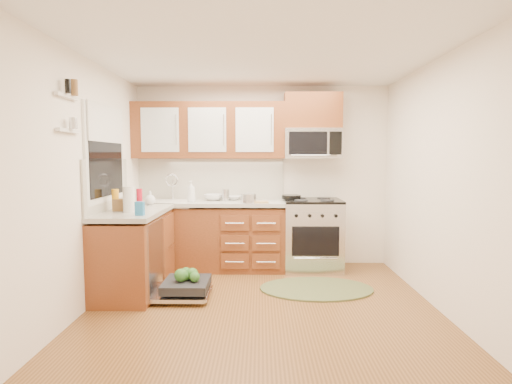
{
  "coord_description": "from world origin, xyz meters",
  "views": [
    {
      "loc": [
        -0.02,
        -3.9,
        1.52
      ],
      "look_at": [
        -0.07,
        0.85,
        1.1
      ],
      "focal_mm": 28.0,
      "sensor_mm": 36.0,
      "label": 1
    }
  ],
  "objects_px": {
    "sink": "(169,210)",
    "rug": "(316,289)",
    "dishwasher": "(183,288)",
    "cutting_board": "(258,202)",
    "paper_towel_roll": "(129,199)",
    "stock_pot": "(248,198)",
    "skillet": "(291,197)",
    "range": "(312,234)",
    "upper_cabinets": "(209,131)",
    "microwave": "(312,144)",
    "bowl_a": "(233,198)",
    "cup": "(250,196)",
    "bowl_b": "(214,197)"
  },
  "relations": [
    {
      "from": "sink",
      "to": "rug",
      "type": "height_order",
      "value": "sink"
    },
    {
      "from": "cutting_board",
      "to": "bowl_b",
      "type": "distance_m",
      "value": 0.68
    },
    {
      "from": "dishwasher",
      "to": "cutting_board",
      "type": "distance_m",
      "value": 1.5
    },
    {
      "from": "bowl_a",
      "to": "cutting_board",
      "type": "bearing_deg",
      "value": -44.66
    },
    {
      "from": "dishwasher",
      "to": "cutting_board",
      "type": "bearing_deg",
      "value": 49.9
    },
    {
      "from": "microwave",
      "to": "skillet",
      "type": "distance_m",
      "value": 0.78
    },
    {
      "from": "upper_cabinets",
      "to": "bowl_b",
      "type": "xyz_separation_m",
      "value": [
        0.06,
        -0.03,
        -0.91
      ]
    },
    {
      "from": "microwave",
      "to": "bowl_b",
      "type": "height_order",
      "value": "microwave"
    },
    {
      "from": "upper_cabinets",
      "to": "range",
      "type": "xyz_separation_m",
      "value": [
        1.41,
        -0.15,
        -1.4
      ]
    },
    {
      "from": "bowl_a",
      "to": "dishwasher",
      "type": "bearing_deg",
      "value": -109.11
    },
    {
      "from": "microwave",
      "to": "stock_pot",
      "type": "height_order",
      "value": "microwave"
    },
    {
      "from": "microwave",
      "to": "paper_towel_roll",
      "type": "distance_m",
      "value": 2.51
    },
    {
      "from": "upper_cabinets",
      "to": "stock_pot",
      "type": "bearing_deg",
      "value": -32.91
    },
    {
      "from": "stock_pot",
      "to": "rug",
      "type": "bearing_deg",
      "value": -38.72
    },
    {
      "from": "dishwasher",
      "to": "microwave",
      "type": "bearing_deg",
      "value": 39.07
    },
    {
      "from": "stock_pot",
      "to": "upper_cabinets",
      "type": "bearing_deg",
      "value": 147.09
    },
    {
      "from": "stock_pot",
      "to": "cup",
      "type": "bearing_deg",
      "value": 89.36
    },
    {
      "from": "bowl_b",
      "to": "bowl_a",
      "type": "bearing_deg",
      "value": 12.11
    },
    {
      "from": "range",
      "to": "cup",
      "type": "relative_size",
      "value": 7.93
    },
    {
      "from": "microwave",
      "to": "bowl_a",
      "type": "xyz_separation_m",
      "value": [
        -1.09,
        0.05,
        -0.75
      ]
    },
    {
      "from": "upper_cabinets",
      "to": "skillet",
      "type": "xyz_separation_m",
      "value": [
        1.12,
        -0.04,
        -0.9
      ]
    },
    {
      "from": "microwave",
      "to": "bowl_a",
      "type": "bearing_deg",
      "value": 177.37
    },
    {
      "from": "dishwasher",
      "to": "bowl_a",
      "type": "height_order",
      "value": "bowl_a"
    },
    {
      "from": "range",
      "to": "microwave",
      "type": "bearing_deg",
      "value": 90.0
    },
    {
      "from": "range",
      "to": "dishwasher",
      "type": "distance_m",
      "value": 1.95
    },
    {
      "from": "dishwasher",
      "to": "paper_towel_roll",
      "type": "xyz_separation_m",
      "value": [
        -0.58,
        0.07,
        0.96
      ]
    },
    {
      "from": "upper_cabinets",
      "to": "rug",
      "type": "height_order",
      "value": "upper_cabinets"
    },
    {
      "from": "sink",
      "to": "bowl_a",
      "type": "relative_size",
      "value": 2.72
    },
    {
      "from": "range",
      "to": "cutting_board",
      "type": "relative_size",
      "value": 3.42
    },
    {
      "from": "stock_pot",
      "to": "paper_towel_roll",
      "type": "xyz_separation_m",
      "value": [
        -1.26,
        -0.85,
        0.08
      ]
    },
    {
      "from": "range",
      "to": "bowl_a",
      "type": "distance_m",
      "value": 1.2
    },
    {
      "from": "skillet",
      "to": "bowl_a",
      "type": "distance_m",
      "value": 0.81
    },
    {
      "from": "sink",
      "to": "dishwasher",
      "type": "bearing_deg",
      "value": -70.8
    },
    {
      "from": "sink",
      "to": "paper_towel_roll",
      "type": "relative_size",
      "value": 2.23
    },
    {
      "from": "cutting_board",
      "to": "bowl_a",
      "type": "relative_size",
      "value": 1.22
    },
    {
      "from": "cutting_board",
      "to": "bowl_a",
      "type": "xyz_separation_m",
      "value": [
        -0.35,
        0.35,
        0.02
      ]
    },
    {
      "from": "rug",
      "to": "cup",
      "type": "xyz_separation_m",
      "value": [
        -0.8,
        1.07,
        0.96
      ]
    },
    {
      "from": "paper_towel_roll",
      "to": "bowl_b",
      "type": "bearing_deg",
      "value": 56.72
    },
    {
      "from": "stock_pot",
      "to": "paper_towel_roll",
      "type": "bearing_deg",
      "value": -145.98
    },
    {
      "from": "cutting_board",
      "to": "bowl_a",
      "type": "distance_m",
      "value": 0.49
    },
    {
      "from": "range",
      "to": "microwave",
      "type": "distance_m",
      "value": 1.23
    },
    {
      "from": "upper_cabinets",
      "to": "paper_towel_roll",
      "type": "height_order",
      "value": "upper_cabinets"
    },
    {
      "from": "rug",
      "to": "cup",
      "type": "height_order",
      "value": "cup"
    },
    {
      "from": "range",
      "to": "dishwasher",
      "type": "height_order",
      "value": "range"
    },
    {
      "from": "dishwasher",
      "to": "cutting_board",
      "type": "relative_size",
      "value": 2.52
    },
    {
      "from": "range",
      "to": "paper_towel_roll",
      "type": "relative_size",
      "value": 3.42
    },
    {
      "from": "sink",
      "to": "cup",
      "type": "bearing_deg",
      "value": 12.04
    },
    {
      "from": "stock_pot",
      "to": "cup",
      "type": "relative_size",
      "value": 1.66
    },
    {
      "from": "sink",
      "to": "bowl_a",
      "type": "height_order",
      "value": "bowl_a"
    },
    {
      "from": "stock_pot",
      "to": "skillet",
      "type": "bearing_deg",
      "value": 28.83
    }
  ]
}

